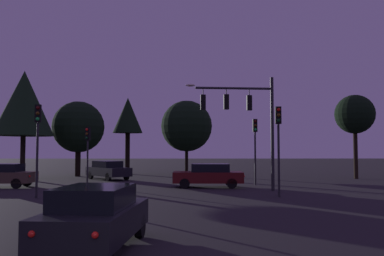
{
  "coord_description": "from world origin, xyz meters",
  "views": [
    {
      "loc": [
        1.14,
        -5.1,
        2.39
      ],
      "look_at": [
        1.45,
        19.58,
        3.79
      ],
      "focal_mm": 36.67,
      "sensor_mm": 36.0,
      "label": 1
    }
  ],
  "objects_px": {
    "car_crossing_left": "(1,175)",
    "car_far_lane": "(108,170)",
    "traffic_light_median": "(255,138)",
    "tree_right_cluster": "(78,127)",
    "traffic_signal_mast_arm": "(246,113)",
    "tree_behind_sign": "(355,115)",
    "car_crossing_right": "(208,175)",
    "tree_lot_edge": "(128,116)",
    "traffic_light_far_side": "(278,133)",
    "tree_center_horizon": "(187,126)",
    "traffic_light_corner_right": "(88,144)",
    "car_nearside_lane": "(96,216)",
    "traffic_light_corner_left": "(38,132)",
    "tree_left_far": "(24,103)"
  },
  "relations": [
    {
      "from": "car_crossing_left",
      "to": "car_far_lane",
      "type": "distance_m",
      "value": 8.72
    },
    {
      "from": "traffic_light_median",
      "to": "tree_right_cluster",
      "type": "bearing_deg",
      "value": 148.29
    },
    {
      "from": "traffic_signal_mast_arm",
      "to": "tree_behind_sign",
      "type": "xyz_separation_m",
      "value": [
        10.69,
        9.6,
        0.77
      ]
    },
    {
      "from": "tree_right_cluster",
      "to": "traffic_light_median",
      "type": "bearing_deg",
      "value": -31.71
    },
    {
      "from": "tree_behind_sign",
      "to": "car_crossing_right",
      "type": "bearing_deg",
      "value": -149.69
    },
    {
      "from": "traffic_signal_mast_arm",
      "to": "tree_lot_edge",
      "type": "height_order",
      "value": "tree_lot_edge"
    },
    {
      "from": "tree_behind_sign",
      "to": "tree_right_cluster",
      "type": "height_order",
      "value": "tree_behind_sign"
    },
    {
      "from": "tree_behind_sign",
      "to": "traffic_light_far_side",
      "type": "bearing_deg",
      "value": -126.81
    },
    {
      "from": "traffic_signal_mast_arm",
      "to": "car_crossing_right",
      "type": "height_order",
      "value": "traffic_signal_mast_arm"
    },
    {
      "from": "car_far_lane",
      "to": "tree_center_horizon",
      "type": "distance_m",
      "value": 10.11
    },
    {
      "from": "traffic_light_corner_right",
      "to": "tree_center_horizon",
      "type": "relative_size",
      "value": 0.54
    },
    {
      "from": "car_nearside_lane",
      "to": "tree_behind_sign",
      "type": "bearing_deg",
      "value": 54.75
    },
    {
      "from": "tree_lot_edge",
      "to": "traffic_signal_mast_arm",
      "type": "bearing_deg",
      "value": -60.01
    },
    {
      "from": "car_crossing_left",
      "to": "car_crossing_right",
      "type": "bearing_deg",
      "value": -0.52
    },
    {
      "from": "tree_center_horizon",
      "to": "tree_behind_sign",
      "type": "bearing_deg",
      "value": -23.17
    },
    {
      "from": "traffic_light_corner_left",
      "to": "car_nearside_lane",
      "type": "relative_size",
      "value": 1.13
    },
    {
      "from": "traffic_light_corner_left",
      "to": "car_nearside_lane",
      "type": "bearing_deg",
      "value": -62.36
    },
    {
      "from": "car_crossing_left",
      "to": "tree_right_cluster",
      "type": "distance_m",
      "value": 11.51
    },
    {
      "from": "tree_left_far",
      "to": "traffic_light_corner_left",
      "type": "bearing_deg",
      "value": -64.62
    },
    {
      "from": "traffic_signal_mast_arm",
      "to": "traffic_light_far_side",
      "type": "relative_size",
      "value": 1.46
    },
    {
      "from": "traffic_light_far_side",
      "to": "car_far_lane",
      "type": "height_order",
      "value": "traffic_light_far_side"
    },
    {
      "from": "tree_lot_edge",
      "to": "traffic_light_corner_left",
      "type": "bearing_deg",
      "value": -94.29
    },
    {
      "from": "tree_lot_edge",
      "to": "traffic_light_far_side",
      "type": "bearing_deg",
      "value": -61.12
    },
    {
      "from": "tree_center_horizon",
      "to": "car_crossing_left",
      "type": "bearing_deg",
      "value": -131.57
    },
    {
      "from": "tree_center_horizon",
      "to": "tree_lot_edge",
      "type": "distance_m",
      "value": 6.12
    },
    {
      "from": "traffic_light_median",
      "to": "tree_center_horizon",
      "type": "height_order",
      "value": "tree_center_horizon"
    },
    {
      "from": "car_crossing_right",
      "to": "tree_left_far",
      "type": "bearing_deg",
      "value": 154.61
    },
    {
      "from": "traffic_light_median",
      "to": "tree_lot_edge",
      "type": "bearing_deg",
      "value": 130.3
    },
    {
      "from": "traffic_light_corner_right",
      "to": "tree_lot_edge",
      "type": "distance_m",
      "value": 13.44
    },
    {
      "from": "traffic_light_corner_left",
      "to": "tree_right_cluster",
      "type": "height_order",
      "value": "tree_right_cluster"
    },
    {
      "from": "tree_behind_sign",
      "to": "tree_left_far",
      "type": "relative_size",
      "value": 0.79
    },
    {
      "from": "traffic_light_corner_right",
      "to": "car_nearside_lane",
      "type": "xyz_separation_m",
      "value": [
        4.54,
        -17.03,
        -2.02
      ]
    },
    {
      "from": "tree_behind_sign",
      "to": "tree_right_cluster",
      "type": "distance_m",
      "value": 24.47
    },
    {
      "from": "traffic_signal_mast_arm",
      "to": "tree_right_cluster",
      "type": "distance_m",
      "value": 18.72
    },
    {
      "from": "traffic_light_corner_left",
      "to": "tree_left_far",
      "type": "xyz_separation_m",
      "value": [
        -5.99,
        12.63,
        2.96
      ]
    },
    {
      "from": "traffic_light_corner_right",
      "to": "tree_right_cluster",
      "type": "xyz_separation_m",
      "value": [
        -3.28,
        9.52,
        1.71
      ]
    },
    {
      "from": "tree_center_horizon",
      "to": "tree_right_cluster",
      "type": "bearing_deg",
      "value": -164.59
    },
    {
      "from": "traffic_signal_mast_arm",
      "to": "tree_behind_sign",
      "type": "height_order",
      "value": "tree_behind_sign"
    },
    {
      "from": "car_crossing_right",
      "to": "tree_behind_sign",
      "type": "bearing_deg",
      "value": 30.31
    },
    {
      "from": "car_nearside_lane",
      "to": "car_crossing_right",
      "type": "relative_size",
      "value": 0.91
    },
    {
      "from": "traffic_light_corner_right",
      "to": "tree_left_far",
      "type": "bearing_deg",
      "value": 139.61
    },
    {
      "from": "traffic_light_median",
      "to": "tree_left_far",
      "type": "bearing_deg",
      "value": 163.64
    },
    {
      "from": "traffic_light_median",
      "to": "traffic_light_far_side",
      "type": "distance_m",
      "value": 6.85
    },
    {
      "from": "traffic_light_far_side",
      "to": "traffic_light_median",
      "type": "bearing_deg",
      "value": 90.19
    },
    {
      "from": "traffic_light_corner_left",
      "to": "traffic_light_far_side",
      "type": "height_order",
      "value": "traffic_light_corner_left"
    },
    {
      "from": "car_crossing_right",
      "to": "car_far_lane",
      "type": "xyz_separation_m",
      "value": [
        -7.84,
        6.86,
        -0.0
      ]
    },
    {
      "from": "traffic_light_far_side",
      "to": "tree_center_horizon",
      "type": "distance_m",
      "value": 19.38
    },
    {
      "from": "tree_left_far",
      "to": "tree_center_horizon",
      "type": "height_order",
      "value": "tree_left_far"
    },
    {
      "from": "tree_behind_sign",
      "to": "tree_lot_edge",
      "type": "height_order",
      "value": "tree_lot_edge"
    },
    {
      "from": "car_nearside_lane",
      "to": "tree_behind_sign",
      "type": "xyz_separation_m",
      "value": [
        16.4,
        23.2,
        4.59
      ]
    }
  ]
}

